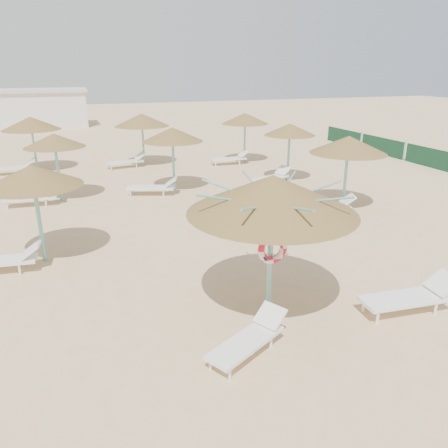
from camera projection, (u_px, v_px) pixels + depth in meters
name	position (u px, v px, depth m)	size (l,w,h in m)	color
ground	(277.00, 304.00, 9.75)	(120.00, 120.00, 0.00)	#DDB587
main_palapa	(272.00, 195.00, 8.50)	(3.40, 3.40, 3.04)	#69B7AE
lounger_main_a	(250.00, 338.00, 7.99)	(1.84, 1.34, 0.66)	white
lounger_main_b	(412.00, 296.00, 9.35)	(2.18, 0.81, 0.78)	white
palapa_field	(164.00, 133.00, 18.97)	(14.47, 14.58, 2.72)	#69B7AE
service_hut	(38.00, 108.00, 38.26)	(8.40, 4.40, 3.25)	silver
windbreak_fence	(433.00, 158.00, 22.87)	(0.08, 19.84, 1.10)	#1B5239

